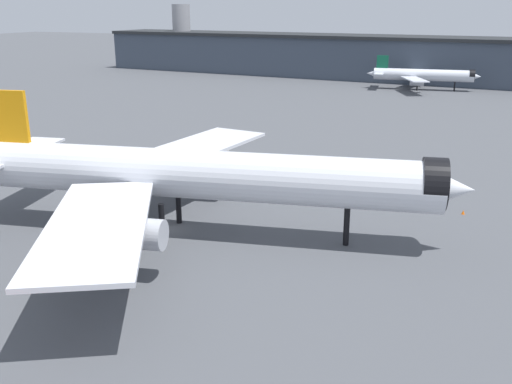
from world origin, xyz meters
TOP-DOWN VIEW (x-y plane):
  - ground at (0.00, 0.00)m, footprint 900.00×900.00m
  - airliner_near_gate at (2.90, 0.01)m, footprint 64.75×58.29m
  - airliner_far_taxiway at (10.56, 142.35)m, footprint 36.89×33.34m
  - terminal_building at (-37.84, 166.79)m, footprint 182.80×34.54m
  - baggage_cart_trailing at (-10.81, 35.91)m, footprint 2.81×2.88m
  - traffic_cone_near_nose at (33.35, 20.52)m, footprint 0.46×0.46m

SIDE VIEW (x-z plane):
  - ground at x=0.00m, z-range 0.00..0.00m
  - traffic_cone_near_nose at x=33.35m, z-range 0.00..0.57m
  - baggage_cart_trailing at x=-10.81m, z-range 0.07..1.89m
  - airliner_far_taxiway at x=10.56m, z-range -0.65..10.39m
  - airliner_near_gate at x=2.90m, z-range -1.01..15.93m
  - terminal_building at x=-37.84m, z-range -5.46..22.17m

